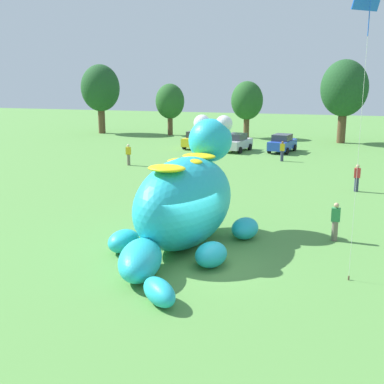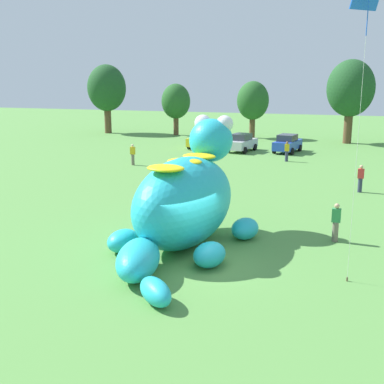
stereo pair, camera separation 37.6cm
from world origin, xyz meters
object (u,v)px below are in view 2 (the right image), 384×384
at_px(car_yellow, 202,140).
at_px(spectator_by_cars, 336,223).
at_px(car_blue, 287,143).
at_px(car_silver, 242,142).
at_px(spectator_near_inflatable, 133,155).
at_px(giant_inflatable_creature, 185,201).
at_px(spectator_mid_field, 361,179).
at_px(spectator_wandering, 287,151).

relative_size(car_yellow, spectator_by_cars, 2.52).
relative_size(car_yellow, car_blue, 0.99).
bearing_deg(car_silver, spectator_near_inflatable, -123.65).
bearing_deg(car_silver, giant_inflatable_creature, -82.48).
distance_m(car_yellow, car_blue, 8.49).
relative_size(car_silver, spectator_mid_field, 2.54).
bearing_deg(spectator_by_cars, spectator_wandering, 103.22).
bearing_deg(giant_inflatable_creature, car_yellow, 105.53).
distance_m(giant_inflatable_creature, spectator_by_cars, 6.62).
xyz_separation_m(giant_inflatable_creature, car_yellow, (-7.82, 28.14, -1.07)).
xyz_separation_m(car_blue, spectator_mid_field, (6.47, -15.28, -0.01)).
distance_m(spectator_mid_field, spectator_wandering, 11.66).
bearing_deg(spectator_wandering, spectator_mid_field, -59.89).
relative_size(car_blue, spectator_wandering, 2.54).
distance_m(car_yellow, car_silver, 4.32).
xyz_separation_m(giant_inflatable_creature, spectator_by_cars, (6.07, 2.42, -1.08)).
distance_m(car_blue, spectator_by_cars, 26.07).
distance_m(car_silver, spectator_near_inflatable, 12.20).
bearing_deg(spectator_by_cars, spectator_mid_field, 83.99).
relative_size(spectator_near_inflatable, spectator_wandering, 1.00).
height_order(giant_inflatable_creature, spectator_near_inflatable, giant_inflatable_creature).
bearing_deg(spectator_near_inflatable, giant_inflatable_creature, -58.76).
bearing_deg(spectator_wandering, spectator_near_inflatable, -154.02).
distance_m(spectator_near_inflatable, spectator_mid_field, 18.04).
xyz_separation_m(car_silver, car_blue, (4.26, 0.71, 0.00)).
distance_m(car_silver, spectator_mid_field, 18.09).
distance_m(giant_inflatable_creature, spectator_near_inflatable, 19.99).
height_order(giant_inflatable_creature, car_yellow, giant_inflatable_creature).
xyz_separation_m(car_blue, spectator_near_inflatable, (-11.02, -10.87, -0.01)).
relative_size(car_blue, spectator_mid_field, 2.54).
bearing_deg(spectator_by_cars, car_yellow, 118.37).
bearing_deg(car_blue, giant_inflatable_creature, -91.38).
height_order(car_blue, spectator_near_inflatable, car_blue).
height_order(car_blue, spectator_mid_field, car_blue).
height_order(car_yellow, spectator_wandering, car_yellow).
distance_m(car_blue, spectator_wandering, 5.23).
height_order(spectator_mid_field, spectator_wandering, same).
height_order(giant_inflatable_creature, spectator_by_cars, giant_inflatable_creature).
distance_m(spectator_near_inflatable, spectator_wandering, 12.96).
height_order(car_yellow, car_silver, same).
xyz_separation_m(spectator_by_cars, spectator_wandering, (-4.77, 20.32, 0.00)).
xyz_separation_m(car_yellow, car_silver, (4.22, -0.92, 0.00)).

